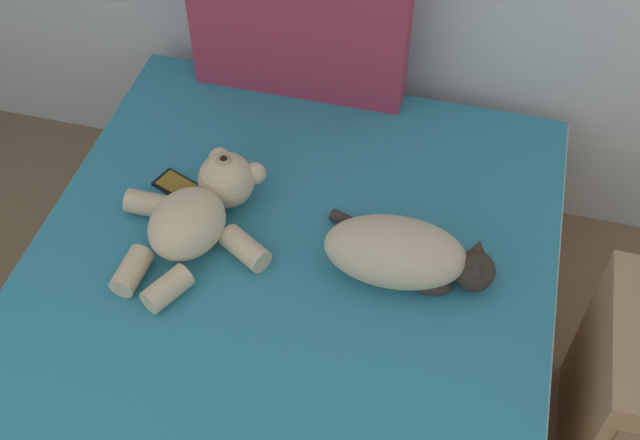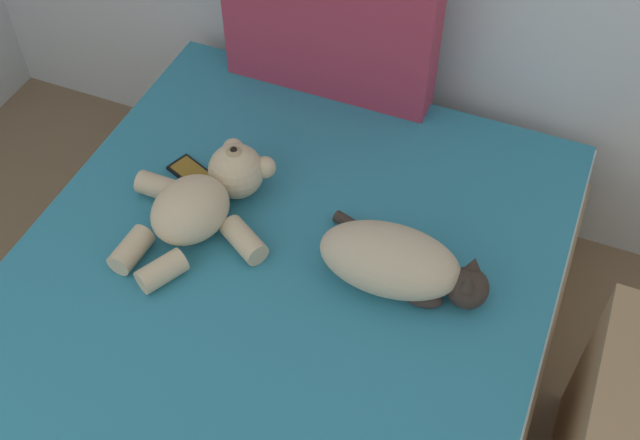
% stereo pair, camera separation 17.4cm
% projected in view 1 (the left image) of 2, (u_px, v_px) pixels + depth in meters
% --- Properties ---
extents(bed, '(1.34, 2.03, 0.48)m').
position_uv_depth(bed, '(260.00, 412.00, 1.92)').
color(bed, '#9E7A56').
rests_on(bed, ground_plane).
extents(patterned_cushion, '(0.62, 0.11, 0.46)m').
position_uv_depth(patterned_cushion, '(299.00, 21.00, 2.18)').
color(patterned_cushion, '#A5334C').
rests_on(patterned_cushion, bed).
extents(cat, '(0.43, 0.25, 0.15)m').
position_uv_depth(cat, '(403.00, 254.00, 1.84)').
color(cat, '#C6B293').
rests_on(cat, bed).
extents(teddy_bear, '(0.41, 0.49, 0.16)m').
position_uv_depth(teddy_bear, '(199.00, 212.00, 1.94)').
color(teddy_bear, beige).
rests_on(teddy_bear, bed).
extents(cell_phone, '(0.16, 0.12, 0.01)m').
position_uv_depth(cell_phone, '(181.00, 188.00, 2.08)').
color(cell_phone, black).
rests_on(cell_phone, bed).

